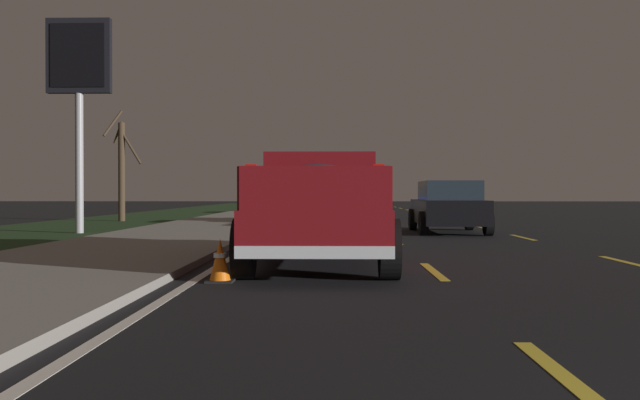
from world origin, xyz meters
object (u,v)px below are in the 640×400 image
(bare_tree_far, at_px, (122,168))
(sedan_black, at_px, (448,206))
(pickup_truck, at_px, (319,206))
(traffic_cone_near, at_px, (220,261))
(gas_price_sign, at_px, (79,73))
(sedan_blue, at_px, (328,200))
(sedan_tan, at_px, (333,204))

(bare_tree_far, bearing_deg, sedan_black, -124.49)
(pickup_truck, bearing_deg, traffic_cone_near, 149.40)
(pickup_truck, height_order, gas_price_sign, gas_price_sign)
(bare_tree_far, xyz_separation_m, traffic_cone_near, (-20.37, -7.47, -1.96))
(sedan_blue, xyz_separation_m, traffic_cone_near, (-31.10, 1.09, -0.50))
(gas_price_sign, relative_size, bare_tree_far, 1.36)
(pickup_truck, xyz_separation_m, sedan_tan, (14.87, -0.17, -0.20))
(sedan_tan, bearing_deg, sedan_blue, 1.44)
(sedan_black, height_order, traffic_cone_near, sedan_black)
(sedan_tan, relative_size, sedan_blue, 1.00)
(sedan_tan, xyz_separation_m, gas_price_sign, (-5.58, 7.48, 3.94))
(pickup_truck, xyz_separation_m, gas_price_sign, (9.29, 7.31, 3.74))
(sedan_blue, distance_m, bare_tree_far, 13.81)
(sedan_blue, bearing_deg, gas_price_sign, 160.07)
(pickup_truck, distance_m, sedan_black, 10.38)
(sedan_blue, bearing_deg, traffic_cone_near, 177.99)
(sedan_tan, distance_m, gas_price_sign, 10.13)
(sedan_black, bearing_deg, traffic_cone_near, 157.63)
(pickup_truck, xyz_separation_m, bare_tree_far, (18.22, 8.75, 1.26))
(bare_tree_far, bearing_deg, gas_price_sign, -170.86)
(pickup_truck, distance_m, sedan_blue, 28.95)
(sedan_tan, height_order, gas_price_sign, gas_price_sign)
(sedan_blue, distance_m, traffic_cone_near, 31.13)
(sedan_blue, bearing_deg, sedan_tan, -178.56)
(sedan_black, bearing_deg, sedan_tan, 33.79)
(sedan_black, relative_size, gas_price_sign, 0.70)
(pickup_truck, relative_size, sedan_black, 1.23)
(sedan_tan, xyz_separation_m, bare_tree_far, (3.35, 8.92, 1.46))
(pickup_truck, relative_size, bare_tree_far, 1.16)
(sedan_tan, distance_m, bare_tree_far, 9.64)
(pickup_truck, xyz_separation_m, traffic_cone_near, (-2.15, 1.27, -0.70))
(sedan_black, xyz_separation_m, traffic_cone_near, (-11.88, 4.89, -0.50))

